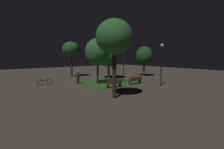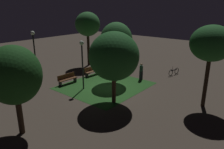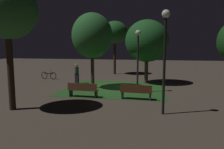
# 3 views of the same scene
# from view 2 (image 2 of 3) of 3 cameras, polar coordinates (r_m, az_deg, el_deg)

# --- Properties ---
(ground_plane) EXTENTS (60.00, 60.00, 0.00)m
(ground_plane) POSITION_cam_2_polar(r_m,az_deg,el_deg) (18.33, -1.09, -3.47)
(ground_plane) COLOR #473D33
(grass_lawn) EXTENTS (7.02, 6.36, 0.01)m
(grass_lawn) POSITION_cam_2_polar(r_m,az_deg,el_deg) (18.73, -1.84, -2.98)
(grass_lawn) COLOR #23511E
(grass_lawn) RESTS_ON ground
(bench_by_lamp) EXTENTS (1.82, 0.55, 0.88)m
(bench_by_lamp) POSITION_cam_2_polar(r_m,az_deg,el_deg) (21.49, -5.33, 1.05)
(bench_by_lamp) COLOR brown
(bench_by_lamp) RESTS_ON ground
(bench_back_row) EXTENTS (1.82, 0.58, 0.88)m
(bench_back_row) POSITION_cam_2_polar(r_m,az_deg,el_deg) (19.48, -11.87, -1.05)
(bench_back_row) COLOR #512D19
(bench_back_row) RESTS_ON ground
(tree_lawn_side) EXTENTS (2.86, 2.86, 5.35)m
(tree_lawn_side) POSITION_cam_2_polar(r_m,az_deg,el_deg) (19.02, 1.13, 9.02)
(tree_lawn_side) COLOR #38281C
(tree_lawn_side) RESTS_ON ground
(tree_back_left) EXTENTS (3.44, 3.44, 5.09)m
(tree_back_left) POSITION_cam_2_polar(r_m,az_deg,el_deg) (14.52, 0.52, 4.87)
(tree_back_left) COLOR #423021
(tree_back_left) RESTS_ON ground
(tree_left_canopy) EXTENTS (2.71, 2.71, 5.56)m
(tree_left_canopy) POSITION_cam_2_polar(r_m,az_deg,el_deg) (15.15, 24.97, 7.42)
(tree_left_canopy) COLOR #2D2116
(tree_left_canopy) RESTS_ON ground
(tree_back_right) EXTENTS (2.78, 2.78, 6.04)m
(tree_back_right) POSITION_cam_2_polar(r_m,az_deg,el_deg) (24.65, -6.52, 13.09)
(tree_back_right) COLOR #2D2116
(tree_back_right) RESTS_ON ground
(tree_right_canopy) EXTENTS (2.77, 2.77, 4.87)m
(tree_right_canopy) POSITION_cam_2_polar(r_m,az_deg,el_deg) (11.84, -24.65, -0.24)
(tree_right_canopy) COLOR #38281C
(tree_right_canopy) RESTS_ON ground
(lamp_post_plaza_west) EXTENTS (0.36, 0.36, 4.06)m
(lamp_post_plaza_west) POSITION_cam_2_polar(r_m,az_deg,el_deg) (17.42, -7.96, 4.86)
(lamp_post_plaza_west) COLOR black
(lamp_post_plaza_west) RESTS_ON ground
(lamp_post_plaza_east) EXTENTS (0.36, 0.36, 4.62)m
(lamp_post_plaza_east) POSITION_cam_2_polar(r_m,az_deg,el_deg) (20.05, -20.02, 6.64)
(lamp_post_plaza_east) COLOR black
(lamp_post_plaza_east) RESTS_ON ground
(bicycle) EXTENTS (1.62, 0.38, 0.93)m
(bicycle) POSITION_cam_2_polar(r_m,az_deg,el_deg) (22.39, 16.13, 0.73)
(bicycle) COLOR black
(bicycle) RESTS_ON ground
(pedestrian) EXTENTS (0.32, 0.32, 1.61)m
(pedestrian) POSITION_cam_2_polar(r_m,az_deg,el_deg) (20.18, 7.78, 0.94)
(pedestrian) COLOR black
(pedestrian) RESTS_ON ground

